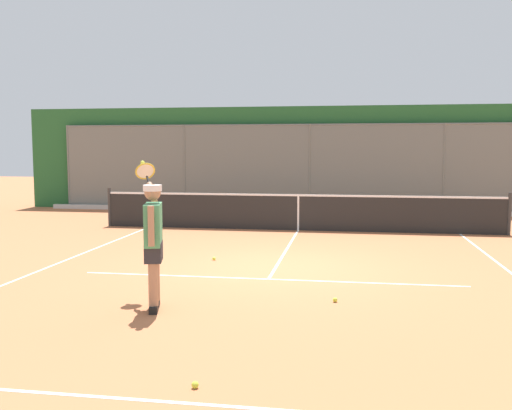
# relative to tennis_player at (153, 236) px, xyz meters

# --- Properties ---
(ground_plane) EXTENTS (60.00, 60.00, 0.00)m
(ground_plane) POSITION_rel_tennis_player_xyz_m (-1.29, -2.93, -1.00)
(ground_plane) COLOR #B76B42
(court_line_markings) EXTENTS (8.28, 10.42, 0.01)m
(court_line_markings) POSITION_rel_tennis_player_xyz_m (-1.29, -1.70, -0.99)
(court_line_markings) COLOR white
(court_line_markings) RESTS_ON ground
(fence_backdrop) EXTENTS (20.44, 1.37, 3.59)m
(fence_backdrop) POSITION_rel_tennis_player_xyz_m (-1.29, -12.66, 0.78)
(fence_backdrop) COLOR slate
(fence_backdrop) RESTS_ON ground
(tennis_net) EXTENTS (10.65, 0.09, 1.07)m
(tennis_net) POSITION_rel_tennis_player_xyz_m (-1.29, -7.69, -0.50)
(tennis_net) COLOR #2D2D2D
(tennis_net) RESTS_ON ground
(tennis_player) EXTENTS (0.72, 1.31, 1.99)m
(tennis_player) POSITION_rel_tennis_player_xyz_m (0.00, 0.00, 0.00)
(tennis_player) COLOR black
(tennis_player) RESTS_ON ground
(tennis_ball_near_net) EXTENTS (0.07, 0.07, 0.07)m
(tennis_ball_near_net) POSITION_rel_tennis_player_xyz_m (-1.22, 2.39, -0.96)
(tennis_ball_near_net) COLOR #C1D138
(tennis_ball_near_net) RESTS_ON ground
(tennis_ball_by_sideline) EXTENTS (0.07, 0.07, 0.07)m
(tennis_ball_by_sideline) POSITION_rel_tennis_player_xyz_m (-0.02, -3.41, -0.96)
(tennis_ball_by_sideline) COLOR #D6E042
(tennis_ball_by_sideline) RESTS_ON ground
(tennis_ball_near_baseline) EXTENTS (0.07, 0.07, 0.07)m
(tennis_ball_near_baseline) POSITION_rel_tennis_player_xyz_m (-2.41, -0.73, -0.96)
(tennis_ball_near_baseline) COLOR #C1D138
(tennis_ball_near_baseline) RESTS_ON ground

